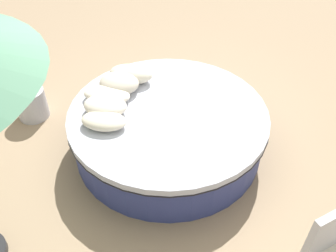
{
  "coord_description": "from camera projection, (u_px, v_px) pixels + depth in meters",
  "views": [
    {
      "loc": [
        0.59,
        -3.2,
        3.21
      ],
      "look_at": [
        0.0,
        0.0,
        0.34
      ],
      "focal_mm": 39.03,
      "sensor_mm": 36.0,
      "label": 1
    }
  ],
  "objects": [
    {
      "name": "ground_plane",
      "position": [
        168.0,
        146.0,
        4.56
      ],
      "size": [
        16.0,
        16.0,
        0.0
      ],
      "primitive_type": "plane",
      "color": "#9E8466"
    },
    {
      "name": "round_bed",
      "position": [
        168.0,
        129.0,
        4.37
      ],
      "size": [
        2.32,
        2.32,
        0.56
      ],
      "color": "navy",
      "rests_on": "ground_plane"
    },
    {
      "name": "throw_pillow_0",
      "position": [
        131.0,
        74.0,
        4.57
      ],
      "size": [
        0.55,
        0.31,
        0.22
      ],
      "primitive_type": "ellipsoid",
      "color": "beige",
      "rests_on": "round_bed"
    },
    {
      "name": "throw_pillow_1",
      "position": [
        119.0,
        83.0,
        4.42
      ],
      "size": [
        0.49,
        0.39,
        0.22
      ],
      "primitive_type": "ellipsoid",
      "color": "beige",
      "rests_on": "round_bed"
    },
    {
      "name": "throw_pillow_2",
      "position": [
        107.0,
        95.0,
        4.3
      ],
      "size": [
        0.56,
        0.31,
        0.16
      ],
      "primitive_type": "ellipsoid",
      "color": "silver",
      "rests_on": "round_bed"
    },
    {
      "name": "throw_pillow_3",
      "position": [
        105.0,
        106.0,
        4.11
      ],
      "size": [
        0.49,
        0.35,
        0.19
      ],
      "primitive_type": "ellipsoid",
      "color": "silver",
      "rests_on": "round_bed"
    },
    {
      "name": "throw_pillow_4",
      "position": [
        104.0,
        121.0,
        3.95
      ],
      "size": [
        0.5,
        0.31,
        0.15
      ],
      "primitive_type": "ellipsoid",
      "color": "beige",
      "rests_on": "round_bed"
    },
    {
      "name": "side_table",
      "position": [
        31.0,
        104.0,
        4.87
      ],
      "size": [
        0.4,
        0.4,
        0.42
      ],
      "primitive_type": "cylinder",
      "color": "#B7B7BC",
      "rests_on": "ground_plane"
    }
  ]
}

